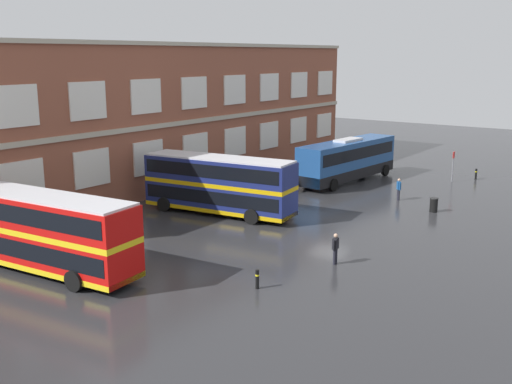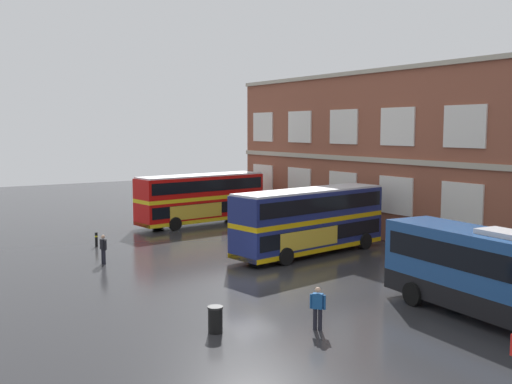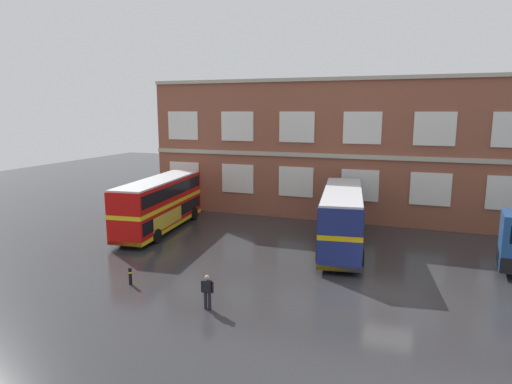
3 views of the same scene
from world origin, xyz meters
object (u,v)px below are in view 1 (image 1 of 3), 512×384
(second_passenger, at_px, (399,188))
(bus_stand_flag, at_px, (453,164))
(station_litter_bin, at_px, (434,205))
(safety_bollard_east, at_px, (476,174))
(touring_coach, at_px, (347,160))
(double_decker_near, at_px, (45,231))
(double_decker_middle, at_px, (219,184))
(waiting_passenger, at_px, (335,247))
(safety_bollard_west, at_px, (257,279))

(second_passenger, height_order, bus_stand_flag, bus_stand_flag)
(station_litter_bin, relative_size, safety_bollard_east, 1.08)
(touring_coach, xyz_separation_m, station_litter_bin, (-5.86, -10.00, -1.39))
(double_decker_near, height_order, double_decker_middle, same)
(bus_stand_flag, bearing_deg, station_litter_bin, -167.96)
(touring_coach, distance_m, second_passenger, 7.68)
(touring_coach, relative_size, second_passenger, 7.16)
(double_decker_middle, height_order, safety_bollard_east, double_decker_middle)
(double_decker_middle, height_order, touring_coach, double_decker_middle)
(second_passenger, xyz_separation_m, safety_bollard_east, (11.68, -2.45, -0.44))
(waiting_passenger, bearing_deg, double_decker_near, 130.03)
(waiting_passenger, bearing_deg, second_passenger, 11.14)
(double_decker_middle, bearing_deg, touring_coach, -7.63)
(waiting_passenger, xyz_separation_m, second_passenger, (15.74, 3.10, 0.00))
(safety_bollard_west, bearing_deg, bus_stand_flag, 1.24)
(bus_stand_flag, height_order, station_litter_bin, bus_stand_flag)
(touring_coach, bearing_deg, waiting_passenger, -153.98)
(waiting_passenger, bearing_deg, touring_coach, 26.02)
(double_decker_middle, relative_size, station_litter_bin, 10.92)
(waiting_passenger, relative_size, bus_stand_flag, 0.63)
(double_decker_middle, distance_m, station_litter_bin, 15.38)
(touring_coach, xyz_separation_m, safety_bollard_east, (7.72, -8.97, -1.42))
(second_passenger, relative_size, bus_stand_flag, 0.63)
(double_decker_near, bearing_deg, waiting_passenger, -49.97)
(waiting_passenger, relative_size, safety_bollard_east, 1.79)
(waiting_passenger, relative_size, safety_bollard_west, 1.79)
(double_decker_middle, height_order, second_passenger, double_decker_middle)
(safety_bollard_east, bearing_deg, double_decker_near, 163.59)
(second_passenger, xyz_separation_m, bus_stand_flag, (9.21, -1.11, 0.70))
(bus_stand_flag, distance_m, safety_bollard_east, 3.03)
(double_decker_near, height_order, second_passenger, double_decker_near)
(bus_stand_flag, bearing_deg, double_decker_near, 164.53)
(safety_bollard_east, bearing_deg, bus_stand_flag, 151.46)
(waiting_passenger, bearing_deg, double_decker_middle, 69.27)
(double_decker_near, distance_m, double_decker_middle, 14.15)
(double_decker_middle, xyz_separation_m, touring_coach, (15.28, -2.05, -0.24))
(double_decker_middle, relative_size, safety_bollard_east, 11.84)
(double_decker_near, xyz_separation_m, double_decker_middle, (14.15, 0.07, 0.00))
(bus_stand_flag, relative_size, safety_bollard_west, 2.84)
(bus_stand_flag, bearing_deg, safety_bollard_east, -28.54)
(waiting_passenger, bearing_deg, station_litter_bin, -1.58)
(double_decker_middle, relative_size, touring_coach, 0.92)
(double_decker_near, height_order, safety_bollard_east, double_decker_near)
(touring_coach, height_order, waiting_passenger, touring_coach)
(touring_coach, xyz_separation_m, safety_bollard_west, (-24.97, -8.28, -1.42))
(double_decker_middle, bearing_deg, second_passenger, -37.09)
(touring_coach, distance_m, waiting_passenger, 21.94)
(station_litter_bin, bearing_deg, second_passenger, 61.30)
(touring_coach, height_order, safety_bollard_east, touring_coach)
(waiting_passenger, bearing_deg, safety_bollard_east, 1.36)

